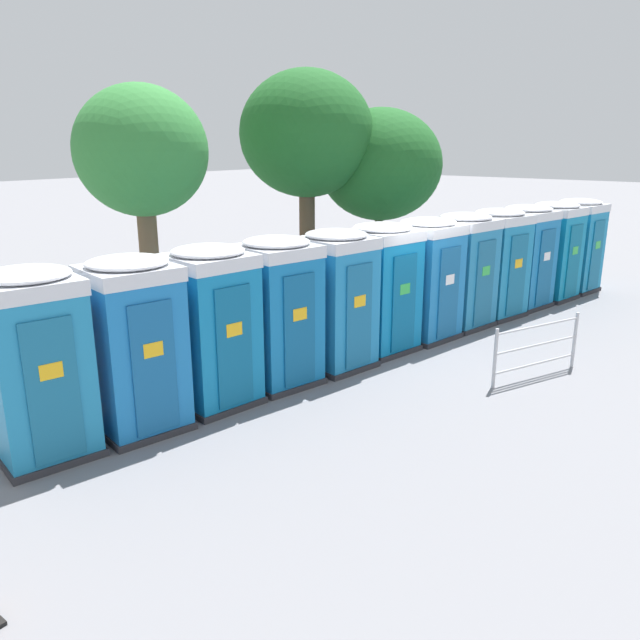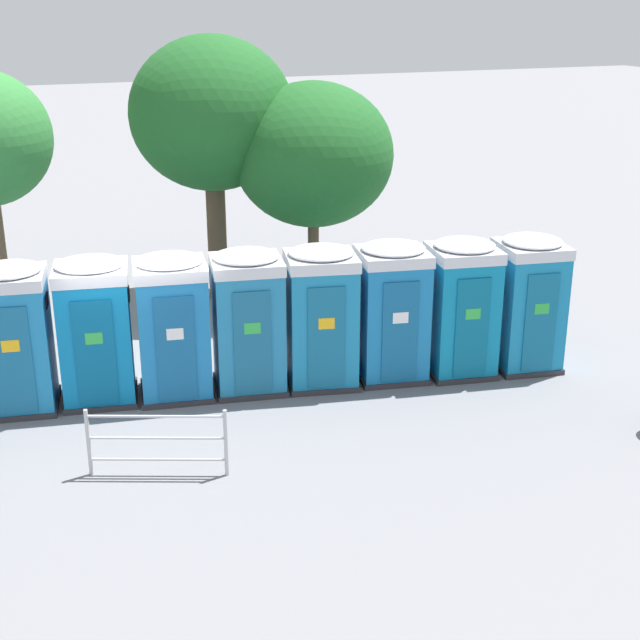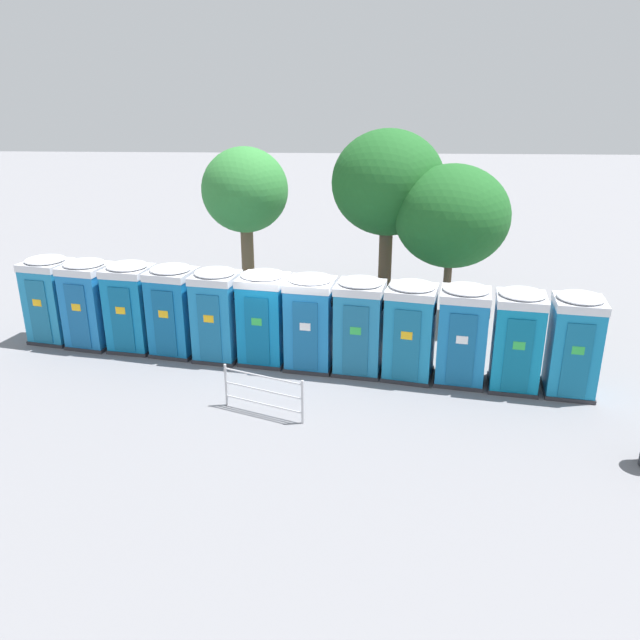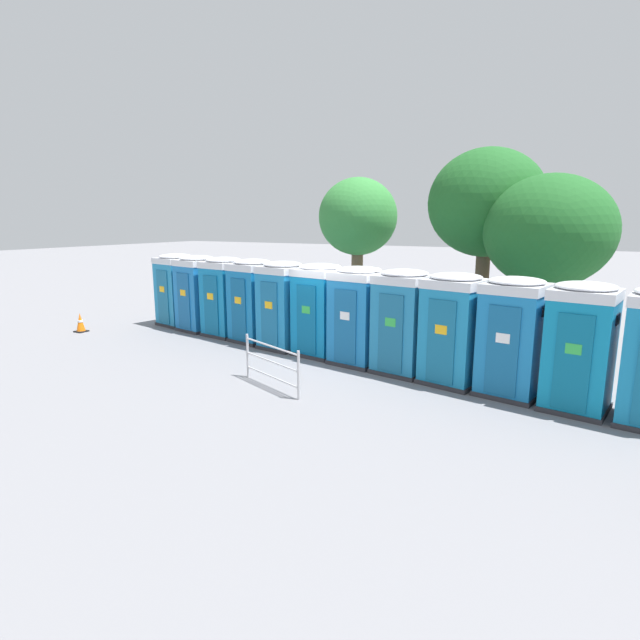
% 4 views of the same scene
% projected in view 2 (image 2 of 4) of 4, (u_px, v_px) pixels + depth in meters
% --- Properties ---
extents(ground_plane, '(120.00, 120.00, 0.00)m').
position_uv_depth(ground_plane, '(140.00, 390.00, 15.90)').
color(ground_plane, slate).
extents(portapotty_4, '(1.36, 1.38, 2.54)m').
position_uv_depth(portapotty_4, '(15.00, 337.00, 14.81)').
color(portapotty_4, '#2D2D33').
rests_on(portapotty_4, ground).
extents(portapotty_5, '(1.43, 1.40, 2.54)m').
position_uv_depth(portapotty_5, '(96.00, 330.00, 15.13)').
color(portapotty_5, '#2D2D33').
rests_on(portapotty_5, ground).
extents(portapotty_6, '(1.41, 1.38, 2.54)m').
position_uv_depth(portapotty_6, '(173.00, 326.00, 15.31)').
color(portapotty_6, '#2D2D33').
rests_on(portapotty_6, ground).
extents(portapotty_7, '(1.42, 1.39, 2.54)m').
position_uv_depth(portapotty_7, '(248.00, 320.00, 15.57)').
color(portapotty_7, '#2D2D33').
rests_on(portapotty_7, ground).
extents(portapotty_8, '(1.47, 1.44, 2.54)m').
position_uv_depth(portapotty_8, '(321.00, 316.00, 15.79)').
color(portapotty_8, '#2D2D33').
rests_on(portapotty_8, ground).
extents(portapotty_9, '(1.43, 1.40, 2.54)m').
position_uv_depth(portapotty_9, '(392.00, 310.00, 16.06)').
color(portapotty_9, '#2D2D33').
rests_on(portapotty_9, ground).
extents(portapotty_10, '(1.37, 1.38, 2.54)m').
position_uv_depth(portapotty_10, '(461.00, 307.00, 16.25)').
color(portapotty_10, '#2D2D33').
rests_on(portapotty_10, ground).
extents(portapotty_11, '(1.34, 1.37, 2.54)m').
position_uv_depth(portapotty_11, '(528.00, 302.00, 16.50)').
color(portapotty_11, '#2D2D33').
rests_on(portapotty_11, ground).
extents(street_tree_0, '(3.59, 3.59, 5.88)m').
position_uv_depth(street_tree_0, '(212.00, 115.00, 19.35)').
color(street_tree_0, brown).
rests_on(street_tree_0, ground).
extents(street_tree_2, '(3.49, 3.49, 4.94)m').
position_uv_depth(street_tree_2, '(313.00, 155.00, 19.29)').
color(street_tree_2, brown).
rests_on(street_tree_2, ground).
extents(event_barrier, '(1.91, 0.81, 1.05)m').
position_uv_depth(event_barrier, '(157.00, 440.00, 12.90)').
color(event_barrier, '#B7B7BC').
rests_on(event_barrier, ground).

